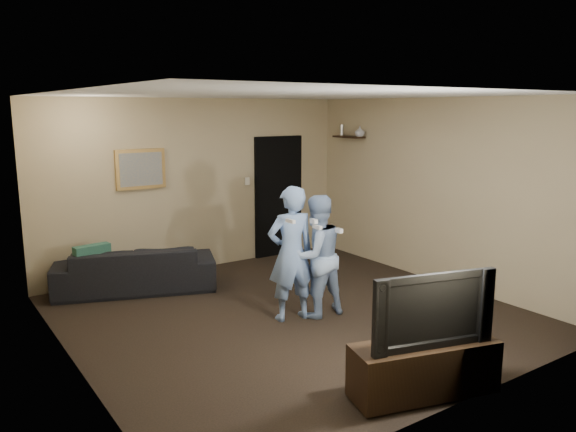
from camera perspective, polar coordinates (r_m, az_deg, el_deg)
ground at (r=6.88m, az=0.36°, el=-9.99°), size 5.00×5.00×0.00m
ceiling at (r=6.43m, az=0.39°, el=12.22°), size 5.00×5.00×0.04m
wall_back at (r=8.67m, az=-9.11°, el=3.13°), size 5.00×0.04×2.60m
wall_front at (r=4.74m, az=17.93°, el=-3.69°), size 5.00×0.04×2.60m
wall_left at (r=5.52m, az=-21.46°, el=-1.90°), size 0.04×5.00×2.60m
wall_right at (r=8.20m, az=14.89°, el=2.46°), size 0.04×5.00×2.60m
sofa at (r=7.95m, az=-15.24°, el=-5.14°), size 2.27×1.51×0.62m
throw_pillow at (r=7.75m, az=-19.22°, el=-4.46°), size 0.48×0.21×0.46m
painting_frame at (r=8.27m, az=-14.75°, el=4.63°), size 0.72×0.05×0.57m
painting_canvas at (r=8.25m, az=-14.69°, el=4.62°), size 0.62×0.01×0.47m
doorway at (r=9.40m, az=-0.97°, el=2.01°), size 0.90×0.06×2.00m
light_switch at (r=9.04m, az=-4.17°, el=3.55°), size 0.08×0.02×0.12m
wall_shelf at (r=9.32m, az=6.19°, el=8.00°), size 0.20×0.60×0.03m
shelf_vase at (r=9.12m, az=7.31°, el=8.52°), size 0.17×0.17×0.16m
shelf_figurine at (r=9.46m, az=5.48°, el=8.69°), size 0.06×0.06×0.18m
tv_console at (r=5.14m, az=13.65°, el=-14.80°), size 1.36×0.75×0.46m
television at (r=4.92m, az=13.94°, el=-8.96°), size 1.12×0.44×0.65m
wii_player_left at (r=6.51m, az=0.31°, el=-3.84°), size 0.63×0.53×1.59m
wii_player_right at (r=6.67m, az=2.89°, el=-4.08°), size 0.72×0.58×1.46m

